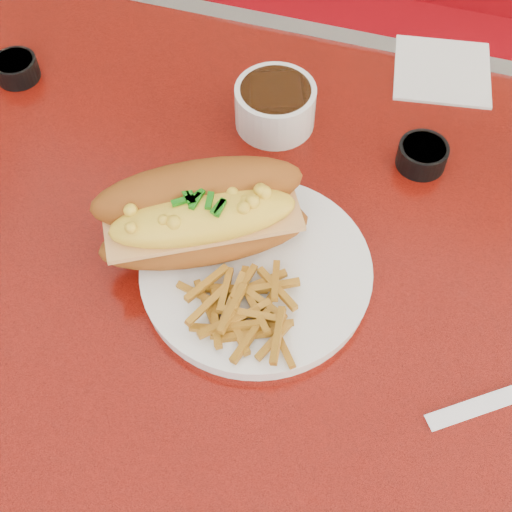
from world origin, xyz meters
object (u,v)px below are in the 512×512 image
(mac_hoagie, at_px, (202,214))
(sauce_cup_right, at_px, (422,154))
(gravy_ramekin, at_px, (275,105))
(sauce_cup_left, at_px, (16,68))
(fork, at_px, (272,252))
(booth_bench_far, at_px, (360,97))
(dinner_plate, at_px, (256,272))
(diner_table, at_px, (252,336))

(mac_hoagie, bearing_deg, sauce_cup_right, 13.57)
(gravy_ramekin, xyz_separation_m, sauce_cup_left, (-0.34, -0.02, -0.01))
(sauce_cup_right, bearing_deg, mac_hoagie, -137.20)
(mac_hoagie, relative_size, sauce_cup_right, 3.30)
(fork, relative_size, sauce_cup_left, 2.00)
(booth_bench_far, bearing_deg, dinner_plate, -89.42)
(diner_table, distance_m, gravy_ramekin, 0.29)
(dinner_plate, distance_m, gravy_ramekin, 0.23)
(dinner_plate, bearing_deg, sauce_cup_right, 56.39)
(gravy_ramekin, bearing_deg, mac_hoagie, -95.55)
(dinner_plate, relative_size, gravy_ramekin, 3.02)
(sauce_cup_left, relative_size, sauce_cup_right, 0.85)
(diner_table, relative_size, sauce_cup_left, 19.41)
(dinner_plate, xyz_separation_m, mac_hoagie, (-0.07, 0.02, 0.05))
(mac_hoagie, xyz_separation_m, sauce_cup_left, (-0.32, 0.19, -0.04))
(gravy_ramekin, bearing_deg, fork, -74.56)
(gravy_ramekin, bearing_deg, sauce_cup_left, -176.72)
(booth_bench_far, distance_m, sauce_cup_left, 0.88)
(mac_hoagie, xyz_separation_m, sauce_cup_right, (0.21, 0.19, -0.04))
(booth_bench_far, xyz_separation_m, dinner_plate, (0.01, -0.82, 0.49))
(fork, xyz_separation_m, gravy_ramekin, (-0.06, 0.20, 0.01))
(gravy_ramekin, distance_m, sauce_cup_right, 0.19)
(diner_table, height_order, fork, fork)
(booth_bench_far, relative_size, gravy_ramekin, 11.67)
(fork, distance_m, sauce_cup_right, 0.23)
(fork, bearing_deg, booth_bench_far, -33.01)
(sauce_cup_left, bearing_deg, fork, -24.38)
(dinner_plate, xyz_separation_m, fork, (0.01, 0.03, 0.01))
(diner_table, bearing_deg, booth_bench_far, 90.00)
(diner_table, xyz_separation_m, gravy_ramekin, (-0.04, 0.21, 0.19))
(dinner_plate, relative_size, sauce_cup_right, 4.15)
(diner_table, bearing_deg, sauce_cup_right, 53.36)
(diner_table, distance_m, fork, 0.18)
(diner_table, height_order, sauce_cup_left, sauce_cup_left)
(gravy_ramekin, bearing_deg, sauce_cup_right, -4.58)
(fork, bearing_deg, sauce_cup_left, 31.27)
(booth_bench_far, xyz_separation_m, gravy_ramekin, (-0.04, -0.60, 0.51))
(booth_bench_far, xyz_separation_m, sauce_cup_left, (-0.38, -0.62, 0.50))
(booth_bench_far, height_order, mac_hoagie, booth_bench_far)
(booth_bench_far, distance_m, fork, 0.94)
(diner_table, bearing_deg, fork, 36.35)
(diner_table, height_order, booth_bench_far, booth_bench_far)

